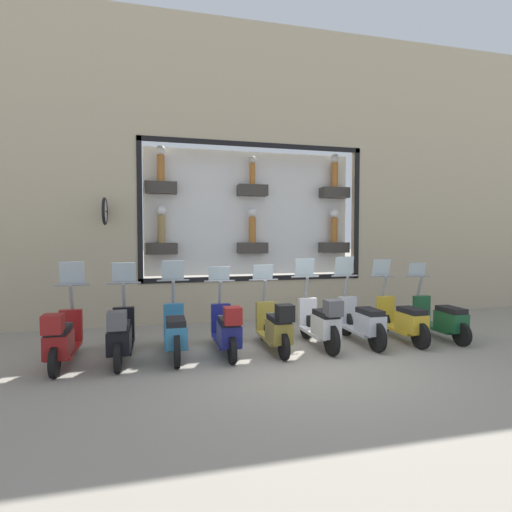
{
  "coord_description": "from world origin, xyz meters",
  "views": [
    {
      "loc": [
        -6.35,
        2.41,
        2.09
      ],
      "look_at": [
        2.09,
        0.31,
        1.69
      ],
      "focal_mm": 28.0,
      "sensor_mm": 36.0,
      "label": 1
    }
  ],
  "objects": [
    {
      "name": "scooter_red_8",
      "position": [
        0.58,
        3.92,
        0.46
      ],
      "size": [
        1.79,
        0.6,
        1.66
      ],
      "color": "black",
      "rests_on": "ground_plane"
    },
    {
      "name": "scooter_navy_5",
      "position": [
        0.57,
        1.22,
        0.46
      ],
      "size": [
        1.79,
        0.6,
        1.52
      ],
      "color": "black",
      "rests_on": "ground_plane"
    },
    {
      "name": "scooter_teal_6",
      "position": [
        0.65,
        2.12,
        0.44
      ],
      "size": [
        1.81,
        0.61,
        1.65
      ],
      "color": "black",
      "rests_on": "ground_plane"
    },
    {
      "name": "scooter_green_0",
      "position": [
        0.64,
        -3.28,
        0.41
      ],
      "size": [
        1.79,
        0.61,
        1.52
      ],
      "color": "black",
      "rests_on": "ground_plane"
    },
    {
      "name": "scooter_olive_4",
      "position": [
        0.57,
        0.32,
        0.46
      ],
      "size": [
        1.79,
        0.6,
        1.54
      ],
      "color": "black",
      "rests_on": "ground_plane"
    },
    {
      "name": "ground_plane",
      "position": [
        0.0,
        0.0,
        0.0
      ],
      "size": [
        120.0,
        120.0,
        0.0
      ],
      "primitive_type": "plane",
      "color": "gray"
    },
    {
      "name": "scooter_silver_2",
      "position": [
        0.65,
        -1.48,
        0.45
      ],
      "size": [
        1.81,
        0.6,
        1.69
      ],
      "color": "black",
      "rests_on": "ground_plane"
    },
    {
      "name": "scooter_white_3",
      "position": [
        0.59,
        -0.58,
        0.49
      ],
      "size": [
        1.81,
        0.6,
        1.66
      ],
      "color": "black",
      "rests_on": "ground_plane"
    },
    {
      "name": "building_facade",
      "position": [
        3.6,
        0.0,
        3.78
      ],
      "size": [
        1.23,
        36.0,
        7.43
      ],
      "color": "tan",
      "rests_on": "ground_plane"
    },
    {
      "name": "scooter_yellow_1",
      "position": [
        0.64,
        -2.38,
        0.43
      ],
      "size": [
        1.8,
        0.61,
        1.62
      ],
      "color": "black",
      "rests_on": "ground_plane"
    },
    {
      "name": "scooter_black_7",
      "position": [
        0.58,
        3.02,
        0.47
      ],
      "size": [
        1.79,
        0.61,
        1.63
      ],
      "color": "black",
      "rests_on": "ground_plane"
    }
  ]
}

